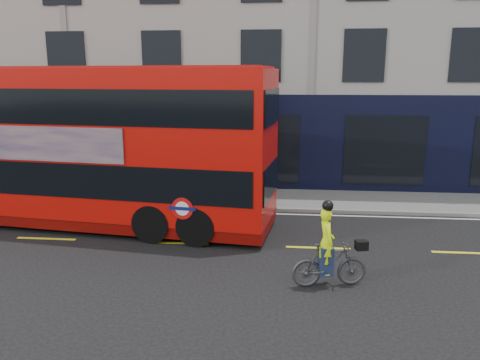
# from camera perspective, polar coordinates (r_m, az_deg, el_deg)

# --- Properties ---
(ground) EXTENTS (120.00, 120.00, 0.00)m
(ground) POSITION_cam_1_polar(r_m,az_deg,el_deg) (12.09, 9.96, -10.69)
(ground) COLOR black
(ground) RESTS_ON ground
(pavement) EXTENTS (60.00, 3.00, 0.12)m
(pavement) POSITION_cam_1_polar(r_m,az_deg,el_deg) (18.22, 8.45, -2.42)
(pavement) COLOR gray
(pavement) RESTS_ON ground
(kerb) EXTENTS (60.00, 0.12, 0.13)m
(kerb) POSITION_cam_1_polar(r_m,az_deg,el_deg) (16.77, 8.70, -3.73)
(kerb) COLOR gray
(kerb) RESTS_ON ground
(building_terrace) EXTENTS (50.00, 10.07, 15.00)m
(building_terrace) POSITION_cam_1_polar(r_m,az_deg,el_deg) (24.20, 8.27, 19.02)
(building_terrace) COLOR #A19F98
(building_terrace) RESTS_ON ground
(road_edge_line) EXTENTS (58.00, 0.10, 0.01)m
(road_edge_line) POSITION_cam_1_polar(r_m,az_deg,el_deg) (16.50, 8.75, -4.22)
(road_edge_line) COLOR silver
(road_edge_line) RESTS_ON ground
(lane_dashes) EXTENTS (58.00, 0.12, 0.01)m
(lane_dashes) POSITION_cam_1_polar(r_m,az_deg,el_deg) (13.48, 9.48, -8.16)
(lane_dashes) COLOR yellow
(lane_dashes) RESTS_ON ground
(bus) EXTENTS (12.65, 4.32, 5.01)m
(bus) POSITION_cam_1_polar(r_m,az_deg,el_deg) (15.78, -18.86, 4.02)
(bus) COLOR red
(bus) RESTS_ON ground
(cyclist) EXTENTS (1.81, 0.83, 2.05)m
(cyclist) POSITION_cam_1_polar(r_m,az_deg,el_deg) (10.98, 10.77, -9.34)
(cyclist) COLOR #414346
(cyclist) RESTS_ON ground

